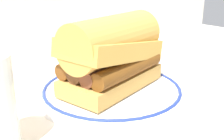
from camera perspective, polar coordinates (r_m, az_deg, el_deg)
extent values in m
plane|color=silver|center=(0.46, 0.80, -6.89)|extent=(1.50, 1.50, 0.00)
cylinder|color=white|center=(0.50, 0.00, -4.26)|extent=(0.26, 0.26, 0.01)
torus|color=navy|center=(0.49, 0.00, -3.62)|extent=(0.24, 0.24, 0.01)
cube|color=gold|center=(0.49, 0.00, -1.89)|extent=(0.20, 0.12, 0.03)
cylinder|color=brown|center=(0.46, 3.82, 0.17)|extent=(0.16, 0.06, 0.03)
cylinder|color=brown|center=(0.47, 1.24, 0.80)|extent=(0.16, 0.06, 0.03)
cylinder|color=brown|center=(0.49, -1.20, 1.38)|extent=(0.16, 0.06, 0.03)
cylinder|color=brown|center=(0.50, -3.49, 1.93)|extent=(0.16, 0.06, 0.03)
cube|color=gold|center=(0.47, 0.00, 4.42)|extent=(0.20, 0.12, 0.06)
cylinder|color=gold|center=(0.47, 0.00, 6.20)|extent=(0.19, 0.11, 0.08)
cube|color=silver|center=(0.67, 7.97, 1.52)|extent=(0.08, 0.08, 0.01)
cube|color=black|center=(0.66, 1.39, 1.89)|extent=(0.05, 0.05, 0.01)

